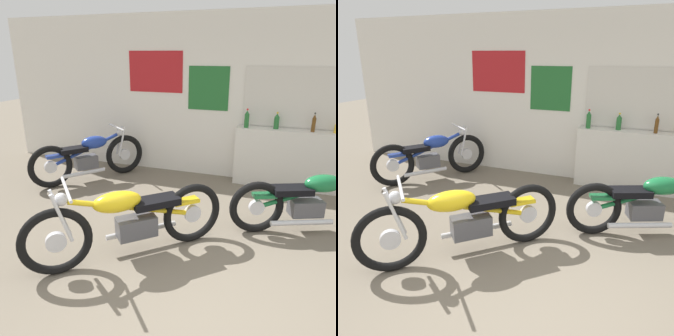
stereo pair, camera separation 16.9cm
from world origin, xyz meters
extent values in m
plane|color=#706656|center=(0.00, 0.00, 0.00)|extent=(24.00, 24.00, 0.00)
cube|color=silver|center=(0.00, 3.64, 1.40)|extent=(10.00, 0.06, 2.80)
cube|color=silver|center=(0.56, 3.61, 1.47)|extent=(1.56, 0.01, 0.89)
cube|color=beige|center=(0.56, 3.60, 1.47)|extent=(1.62, 0.01, 0.95)
cube|color=#23662D|center=(-0.87, 3.61, 1.57)|extent=(0.71, 0.01, 0.74)
cube|color=#B21E23|center=(-1.84, 3.61, 1.82)|extent=(1.01, 0.01, 0.71)
cube|color=silver|center=(0.56, 3.46, 0.49)|extent=(1.74, 0.28, 0.98)
cylinder|color=#23662D|center=(-0.16, 3.42, 1.09)|extent=(0.08, 0.08, 0.22)
cone|color=#23662D|center=(-0.16, 3.42, 1.23)|extent=(0.06, 0.06, 0.06)
cylinder|color=red|center=(-0.16, 3.42, 1.28)|extent=(0.03, 0.03, 0.02)
cylinder|color=#23662D|center=(0.31, 3.48, 1.07)|extent=(0.08, 0.08, 0.20)
cone|color=#23662D|center=(0.31, 3.48, 1.20)|extent=(0.07, 0.07, 0.05)
cylinder|color=gold|center=(0.31, 3.48, 1.24)|extent=(0.03, 0.03, 0.02)
cylinder|color=#5B3814|center=(0.86, 3.45, 1.09)|extent=(0.06, 0.06, 0.22)
cone|color=#5B3814|center=(0.86, 3.45, 1.22)|extent=(0.05, 0.05, 0.06)
cylinder|color=black|center=(0.86, 3.45, 1.27)|extent=(0.02, 0.02, 0.02)
torus|color=black|center=(0.21, 1.78, 0.34)|extent=(0.66, 0.35, 0.68)
cylinder|color=silver|center=(0.21, 1.78, 0.34)|extent=(0.20, 0.13, 0.19)
cube|color=#4C4C51|center=(0.79, 2.02, 0.32)|extent=(0.44, 0.35, 0.21)
cylinder|color=#196B38|center=(0.79, 2.02, 0.53)|extent=(1.19, 0.54, 0.43)
ellipsoid|color=#196B38|center=(0.96, 2.09, 0.64)|extent=(0.53, 0.40, 0.22)
cube|color=black|center=(0.60, 1.94, 0.56)|extent=(0.53, 0.40, 0.08)
cube|color=#196B38|center=(0.29, 1.81, 0.50)|extent=(0.31, 0.24, 0.04)
cylinder|color=silver|center=(0.76, 1.85, 0.19)|extent=(0.73, 0.36, 0.06)
torus|color=black|center=(-1.59, 0.25, 0.37)|extent=(0.59, 0.57, 0.73)
cylinder|color=silver|center=(-1.59, 0.25, 0.37)|extent=(0.19, 0.19, 0.21)
torus|color=black|center=(-0.48, 1.30, 0.37)|extent=(0.59, 0.57, 0.73)
cylinder|color=silver|center=(-0.48, 1.30, 0.37)|extent=(0.19, 0.19, 0.21)
cube|color=#4C4C51|center=(-0.98, 0.83, 0.35)|extent=(0.46, 0.45, 0.23)
cylinder|color=yellow|center=(-0.98, 0.83, 0.57)|extent=(1.05, 1.00, 0.46)
ellipsoid|color=yellow|center=(-1.13, 0.69, 0.68)|extent=(0.54, 0.53, 0.22)
cube|color=black|center=(-0.81, 0.99, 0.60)|extent=(0.54, 0.53, 0.08)
cube|color=yellow|center=(-0.55, 1.24, 0.54)|extent=(0.32, 0.31, 0.04)
cylinder|color=silver|center=(-1.50, 0.26, 0.64)|extent=(0.16, 0.15, 0.54)
cylinder|color=silver|center=(-1.58, 0.35, 0.64)|extent=(0.16, 0.15, 0.54)
cylinder|color=silver|center=(-1.48, 0.36, 0.91)|extent=(0.46, 0.49, 0.03)
sphere|color=silver|center=(-1.53, 0.32, 0.81)|extent=(0.13, 0.13, 0.13)
cylinder|color=silver|center=(-1.00, 1.01, 0.20)|extent=(0.66, 0.62, 0.06)
torus|color=black|center=(-2.31, 3.17, 0.36)|extent=(0.53, 0.63, 0.72)
cylinder|color=silver|center=(-2.31, 3.17, 0.36)|extent=(0.18, 0.20, 0.20)
torus|color=black|center=(-3.14, 2.12, 0.36)|extent=(0.53, 0.63, 0.72)
cylinder|color=silver|center=(-3.14, 2.12, 0.36)|extent=(0.18, 0.20, 0.20)
cube|color=#4C4C51|center=(-2.76, 2.59, 0.34)|extent=(0.40, 0.43, 0.22)
cylinder|color=navy|center=(-2.76, 2.59, 0.56)|extent=(0.80, 1.00, 0.45)
ellipsoid|color=navy|center=(-2.65, 2.73, 0.67)|extent=(0.47, 0.51, 0.22)
cube|color=black|center=(-2.89, 2.44, 0.59)|extent=(0.47, 0.51, 0.08)
cube|color=navy|center=(-3.09, 2.18, 0.53)|extent=(0.28, 0.30, 0.04)
cylinder|color=silver|center=(-2.40, 3.16, 0.63)|extent=(0.13, 0.15, 0.52)
cylinder|color=silver|center=(-2.30, 3.08, 0.63)|extent=(0.13, 0.15, 0.52)
cylinder|color=silver|center=(-2.39, 3.07, 0.89)|extent=(0.52, 0.42, 0.03)
sphere|color=silver|center=(-2.35, 3.11, 0.79)|extent=(0.13, 0.13, 0.13)
cylinder|color=silver|center=(-2.71, 2.43, 0.20)|extent=(0.51, 0.62, 0.06)
camera|label=1|loc=(0.41, -2.04, 2.15)|focal=35.00mm
camera|label=2|loc=(0.56, -1.98, 2.15)|focal=35.00mm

